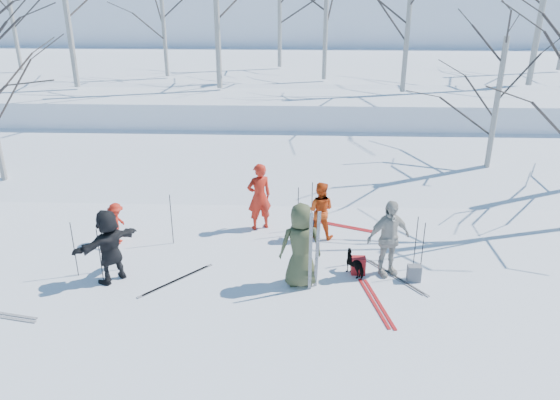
{
  "coord_description": "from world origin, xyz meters",
  "views": [
    {
      "loc": [
        0.46,
        -10.69,
        6.46
      ],
      "look_at": [
        0.0,
        1.5,
        1.3
      ],
      "focal_mm": 35.0,
      "sensor_mm": 36.0,
      "label": 1
    }
  ],
  "objects_px": {
    "backpack_dark": "(308,226)",
    "dog": "(356,264)",
    "skier_redor_behind": "(320,210)",
    "skier_grey_west": "(109,246)",
    "skier_red_seated": "(117,223)",
    "skier_cream_east": "(388,238)",
    "skier_red_north": "(259,197)",
    "backpack_grey": "(414,273)",
    "backpack_red": "(358,265)",
    "skier_olive_center": "(301,245)"
  },
  "relations": [
    {
      "from": "skier_grey_west",
      "to": "backpack_red",
      "type": "height_order",
      "value": "skier_grey_west"
    },
    {
      "from": "skier_cream_east",
      "to": "backpack_grey",
      "type": "relative_size",
      "value": 4.78
    },
    {
      "from": "skier_cream_east",
      "to": "backpack_grey",
      "type": "height_order",
      "value": "skier_cream_east"
    },
    {
      "from": "skier_grey_west",
      "to": "backpack_grey",
      "type": "relative_size",
      "value": 4.51
    },
    {
      "from": "skier_grey_west",
      "to": "backpack_red",
      "type": "xyz_separation_m",
      "value": [
        5.54,
        0.48,
        -0.65
      ]
    },
    {
      "from": "skier_cream_east",
      "to": "dog",
      "type": "xyz_separation_m",
      "value": [
        -0.7,
        -0.05,
        -0.64
      ]
    },
    {
      "from": "skier_cream_east",
      "to": "backpack_grey",
      "type": "bearing_deg",
      "value": -49.47
    },
    {
      "from": "skier_red_north",
      "to": "backpack_dark",
      "type": "height_order",
      "value": "skier_red_north"
    },
    {
      "from": "skier_redor_behind",
      "to": "skier_red_seated",
      "type": "distance_m",
      "value": 5.17
    },
    {
      "from": "backpack_grey",
      "to": "skier_cream_east",
      "type": "bearing_deg",
      "value": 153.65
    },
    {
      "from": "skier_red_seated",
      "to": "skier_grey_west",
      "type": "bearing_deg",
      "value": -162.62
    },
    {
      "from": "skier_redor_behind",
      "to": "skier_cream_east",
      "type": "xyz_separation_m",
      "value": [
        1.47,
        -1.82,
        0.15
      ]
    },
    {
      "from": "skier_red_seated",
      "to": "dog",
      "type": "height_order",
      "value": "skier_red_seated"
    },
    {
      "from": "skier_red_seated",
      "to": "skier_cream_east",
      "type": "bearing_deg",
      "value": -97.44
    },
    {
      "from": "skier_olive_center",
      "to": "dog",
      "type": "relative_size",
      "value": 2.96
    },
    {
      "from": "skier_olive_center",
      "to": "skier_cream_east",
      "type": "height_order",
      "value": "skier_olive_center"
    },
    {
      "from": "skier_redor_behind",
      "to": "skier_cream_east",
      "type": "height_order",
      "value": "skier_cream_east"
    },
    {
      "from": "skier_red_north",
      "to": "backpack_grey",
      "type": "bearing_deg",
      "value": 119.6
    },
    {
      "from": "dog",
      "to": "backpack_red",
      "type": "distance_m",
      "value": 0.1
    },
    {
      "from": "skier_redor_behind",
      "to": "backpack_dark",
      "type": "xyz_separation_m",
      "value": [
        -0.31,
        0.2,
        -0.56
      ]
    },
    {
      "from": "skier_olive_center",
      "to": "backpack_red",
      "type": "bearing_deg",
      "value": -169.19
    },
    {
      "from": "skier_olive_center",
      "to": "backpack_dark",
      "type": "height_order",
      "value": "skier_olive_center"
    },
    {
      "from": "dog",
      "to": "backpack_red",
      "type": "xyz_separation_m",
      "value": [
        0.07,
        0.03,
        -0.06
      ]
    },
    {
      "from": "skier_olive_center",
      "to": "dog",
      "type": "xyz_separation_m",
      "value": [
        1.26,
        0.46,
        -0.68
      ]
    },
    {
      "from": "skier_grey_west",
      "to": "dog",
      "type": "bearing_deg",
      "value": 134.35
    },
    {
      "from": "skier_red_north",
      "to": "backpack_red",
      "type": "xyz_separation_m",
      "value": [
        2.44,
        -2.32,
        -0.71
      ]
    },
    {
      "from": "backpack_dark",
      "to": "dog",
      "type": "bearing_deg",
      "value": -62.49
    },
    {
      "from": "dog",
      "to": "backpack_grey",
      "type": "relative_size",
      "value": 1.7
    },
    {
      "from": "skier_red_seated",
      "to": "skier_cream_east",
      "type": "height_order",
      "value": "skier_cream_east"
    },
    {
      "from": "skier_grey_west",
      "to": "skier_red_north",
      "type": "bearing_deg",
      "value": 171.65
    },
    {
      "from": "skier_redor_behind",
      "to": "skier_grey_west",
      "type": "height_order",
      "value": "skier_grey_west"
    },
    {
      "from": "skier_olive_center",
      "to": "skier_red_seated",
      "type": "relative_size",
      "value": 1.76
    },
    {
      "from": "backpack_dark",
      "to": "skier_cream_east",
      "type": "bearing_deg",
      "value": -48.61
    },
    {
      "from": "skier_cream_east",
      "to": "backpack_red",
      "type": "height_order",
      "value": "skier_cream_east"
    },
    {
      "from": "skier_red_north",
      "to": "backpack_grey",
      "type": "relative_size",
      "value": 4.84
    },
    {
      "from": "skier_cream_east",
      "to": "skier_grey_west",
      "type": "distance_m",
      "value": 6.2
    },
    {
      "from": "backpack_red",
      "to": "backpack_grey",
      "type": "height_order",
      "value": "backpack_red"
    },
    {
      "from": "backpack_red",
      "to": "skier_red_north",
      "type": "bearing_deg",
      "value": 136.45
    },
    {
      "from": "skier_redor_behind",
      "to": "backpack_dark",
      "type": "relative_size",
      "value": 3.82
    },
    {
      "from": "skier_olive_center",
      "to": "backpack_dark",
      "type": "relative_size",
      "value": 4.79
    },
    {
      "from": "skier_olive_center",
      "to": "backpack_grey",
      "type": "height_order",
      "value": "skier_olive_center"
    },
    {
      "from": "skier_red_north",
      "to": "skier_grey_west",
      "type": "distance_m",
      "value": 4.18
    },
    {
      "from": "dog",
      "to": "backpack_dark",
      "type": "bearing_deg",
      "value": -101.46
    },
    {
      "from": "skier_red_seated",
      "to": "dog",
      "type": "bearing_deg",
      "value": -99.18
    },
    {
      "from": "skier_red_north",
      "to": "skier_redor_behind",
      "type": "xyz_separation_m",
      "value": [
        1.6,
        -0.47,
        -0.16
      ]
    },
    {
      "from": "backpack_grey",
      "to": "skier_redor_behind",
      "type": "bearing_deg",
      "value": 134.26
    },
    {
      "from": "skier_redor_behind",
      "to": "dog",
      "type": "relative_size",
      "value": 2.36
    },
    {
      "from": "skier_redor_behind",
      "to": "backpack_grey",
      "type": "height_order",
      "value": "skier_redor_behind"
    },
    {
      "from": "skier_olive_center",
      "to": "skier_red_north",
      "type": "bearing_deg",
      "value": -77.74
    },
    {
      "from": "dog",
      "to": "backpack_dark",
      "type": "relative_size",
      "value": 1.62
    }
  ]
}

